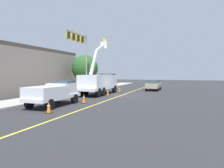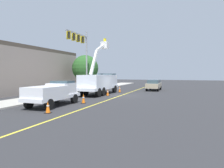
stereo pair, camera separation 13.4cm
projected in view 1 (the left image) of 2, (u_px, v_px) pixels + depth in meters
name	position (u px, v px, depth m)	size (l,w,h in m)	color
ground	(121.00, 96.00, 25.46)	(120.00, 120.00, 0.00)	#2D2D30
sidewalk_far_side	(68.00, 93.00, 27.91)	(60.00, 3.60, 0.12)	#B2ADA3
lane_centre_stripe	(121.00, 95.00, 25.46)	(50.00, 0.16, 0.01)	yellow
utility_bucket_truck	(100.00, 82.00, 26.85)	(8.20, 2.60, 7.34)	white
service_pickup_truck	(53.00, 93.00, 17.45)	(5.60, 2.19, 2.06)	white
passing_minivan	(154.00, 84.00, 32.95)	(4.80, 1.95, 1.69)	tan
traffic_cone_leading	(49.00, 107.00, 14.27)	(0.40, 0.40, 0.84)	black
traffic_cone_mid_front	(84.00, 99.00, 18.93)	(0.40, 0.40, 0.86)	black
traffic_cone_mid_rear	(108.00, 93.00, 25.09)	(0.40, 0.40, 0.78)	black
traffic_cone_trailing	(120.00, 89.00, 29.60)	(0.40, 0.40, 0.88)	black
traffic_signal_mast	(81.00, 47.00, 28.90)	(5.67, 0.56, 8.87)	gray
commercial_building_backdrop	(20.00, 70.00, 30.75)	(19.54, 7.96, 6.40)	gray
street_tree_right	(85.00, 68.00, 35.08)	(4.43, 4.43, 5.78)	brown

